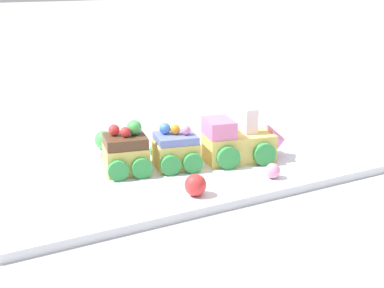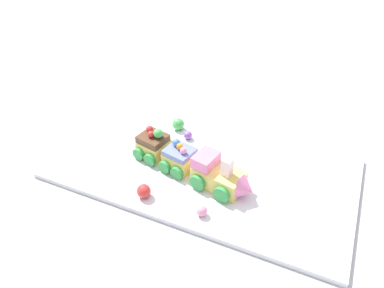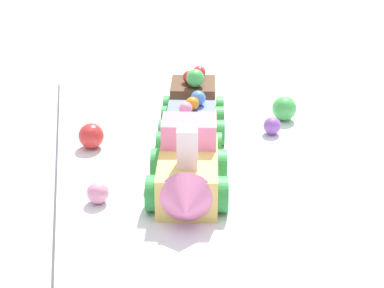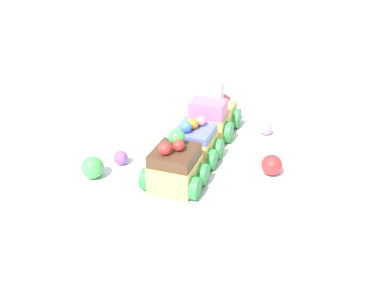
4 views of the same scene
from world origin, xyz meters
name	(u,v)px [view 3 (image 3 of 4)]	position (x,y,z in m)	size (l,w,h in m)	color
ground_plane	(221,176)	(0.00, 0.00, 0.00)	(10.00, 10.00, 0.00)	#B2B2B7
display_board	(221,171)	(0.00, 0.00, 0.01)	(0.67, 0.35, 0.01)	white
cake_train_locomotive	(188,174)	(0.06, -0.05, 0.04)	(0.14, 0.10, 0.08)	#EACC66
cake_car_blueberry	(191,131)	(-0.04, -0.03, 0.04)	(0.08, 0.09, 0.07)	#EACC66
cake_car_chocolate	(193,103)	(-0.12, -0.01, 0.04)	(0.08, 0.09, 0.08)	#EACC66
gumball_purple	(272,126)	(-0.07, 0.08, 0.02)	(0.02, 0.02, 0.02)	#9956C6
gumball_pink	(98,193)	(0.06, -0.14, 0.02)	(0.02, 0.02, 0.02)	pink
gumball_red	(91,136)	(-0.07, -0.14, 0.03)	(0.03, 0.03, 0.03)	red
gumball_green	(284,108)	(-0.11, 0.11, 0.03)	(0.03, 0.03, 0.03)	#4CBC56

